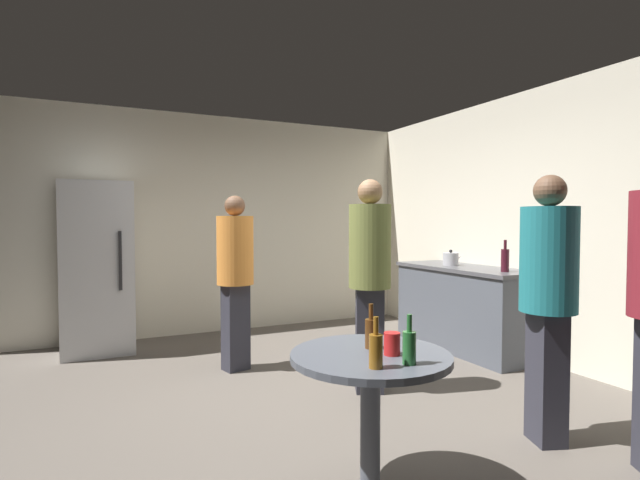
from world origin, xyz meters
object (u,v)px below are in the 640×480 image
object	(u,v)px
person_in_teal_shirt	(548,287)
plastic_cup_red	(392,344)
foreground_table	(370,374)
kettle	(451,259)
beer_bottle_brown	(371,332)
person_in_olive_shirt	(370,268)
beer_bottle_amber	(376,349)
refrigerator	(97,267)
wine_bottle_on_counter	(505,260)
person_in_orange_shirt	(235,268)
beer_bottle_green	(409,346)

from	to	relation	value
person_in_teal_shirt	plastic_cup_red	bearing A→B (deg)	25.94
foreground_table	kettle	bearing A→B (deg)	42.38
kettle	beer_bottle_brown	size ratio (longest dim) A/B	1.06
foreground_table	person_in_olive_shirt	world-z (taller)	person_in_olive_shirt
beer_bottle_amber	beer_bottle_brown	distance (m)	0.34
refrigerator	kettle	distance (m)	3.82
beer_bottle_amber	person_in_olive_shirt	distance (m)	1.77
kettle	beer_bottle_brown	bearing A→B (deg)	-138.06
wine_bottle_on_counter	person_in_orange_shirt	size ratio (longest dim) A/B	0.19
beer_bottle_amber	wine_bottle_on_counter	bearing A→B (deg)	32.99
refrigerator	kettle	xyz separation A→B (m)	(3.54, -1.42, 0.07)
beer_bottle_green	plastic_cup_red	xyz separation A→B (m)	(0.02, 0.16, -0.03)
refrigerator	beer_bottle_amber	xyz separation A→B (m)	(1.08, -3.79, -0.08)
kettle	beer_bottle_brown	distance (m)	3.10
refrigerator	wine_bottle_on_counter	world-z (taller)	refrigerator
beer_bottle_amber	beer_bottle_green	xyz separation A→B (m)	(0.17, -0.02, 0.00)
wine_bottle_on_counter	person_in_orange_shirt	world-z (taller)	person_in_orange_shirt
wine_bottle_on_counter	plastic_cup_red	distance (m)	2.71
person_in_olive_shirt	person_in_orange_shirt	size ratio (longest dim) A/B	1.06
refrigerator	person_in_orange_shirt	world-z (taller)	refrigerator
wine_bottle_on_counter	person_in_olive_shirt	xyz separation A→B (m)	(-1.57, -0.08, -0.01)
refrigerator	foreground_table	world-z (taller)	refrigerator
beer_bottle_green	person_in_olive_shirt	distance (m)	1.71
beer_bottle_brown	plastic_cup_red	distance (m)	0.15
refrigerator	wine_bottle_on_counter	bearing A→B (deg)	-31.67
beer_bottle_amber	person_in_orange_shirt	bearing A→B (deg)	88.41
kettle	foreground_table	world-z (taller)	kettle
kettle	beer_bottle_brown	xyz separation A→B (m)	(-2.31, -2.07, -0.15)
beer_bottle_amber	beer_bottle_green	bearing A→B (deg)	-5.49
beer_bottle_green	person_in_teal_shirt	distance (m)	1.30
foreground_table	person_in_olive_shirt	xyz separation A→B (m)	(0.79, 1.30, 0.38)
refrigerator	beer_bottle_green	bearing A→B (deg)	-71.81
person_in_orange_shirt	person_in_olive_shirt	bearing A→B (deg)	23.46
refrigerator	person_in_teal_shirt	bearing A→B (deg)	-54.55
beer_bottle_amber	beer_bottle_brown	size ratio (longest dim) A/B	1.00
plastic_cup_red	refrigerator	bearing A→B (deg)	109.18
beer_bottle_amber	person_in_olive_shirt	bearing A→B (deg)	59.47
person_in_orange_shirt	beer_bottle_brown	bearing A→B (deg)	-12.73
refrigerator	person_in_teal_shirt	world-z (taller)	refrigerator
beer_bottle_amber	plastic_cup_red	size ratio (longest dim) A/B	2.09
plastic_cup_red	kettle	bearing A→B (deg)	44.28
beer_bottle_brown	person_in_orange_shirt	world-z (taller)	person_in_orange_shirt
beer_bottle_green	person_in_teal_shirt	world-z (taller)	person_in_teal_shirt
refrigerator	person_in_olive_shirt	size ratio (longest dim) A/B	1.04
kettle	refrigerator	bearing A→B (deg)	158.16
kettle	beer_bottle_amber	bearing A→B (deg)	-136.12
wine_bottle_on_counter	person_in_orange_shirt	bearing A→B (deg)	158.21
wine_bottle_on_counter	person_in_olive_shirt	distance (m)	1.57
refrigerator	beer_bottle_brown	world-z (taller)	refrigerator
refrigerator	kettle	bearing A→B (deg)	-21.84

